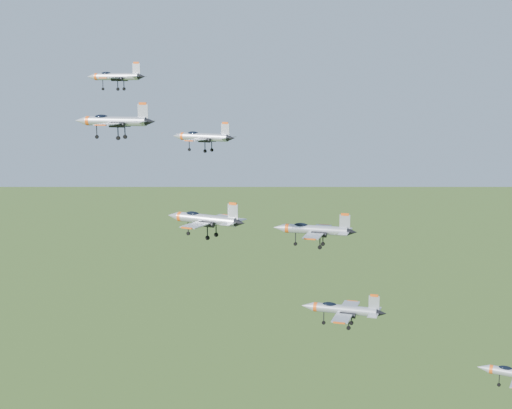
% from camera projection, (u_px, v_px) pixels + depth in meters
% --- Properties ---
extents(jet_lead, '(11.93, 9.90, 3.19)m').
position_uv_depth(jet_lead, '(115.00, 76.00, 127.00)').
color(jet_lead, '#A9ADB6').
extents(jet_left_high, '(10.64, 8.76, 2.85)m').
position_uv_depth(jet_left_high, '(202.00, 137.00, 104.44)').
color(jet_left_high, '#A9ADB6').
extents(jet_right_high, '(11.19, 9.39, 3.00)m').
position_uv_depth(jet_right_high, '(114.00, 121.00, 90.76)').
color(jet_right_high, '#A9ADB6').
extents(jet_left_low, '(12.81, 10.72, 3.43)m').
position_uv_depth(jet_left_low, '(314.00, 230.00, 106.33)').
color(jet_left_low, '#A9ADB6').
extents(jet_right_low, '(12.30, 10.15, 3.29)m').
position_uv_depth(jet_right_low, '(204.00, 219.00, 96.18)').
color(jet_right_low, '#A9ADB6').
extents(jet_trail, '(12.17, 10.15, 3.25)m').
position_uv_depth(jet_trail, '(342.00, 309.00, 100.00)').
color(jet_trail, '#A9ADB6').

